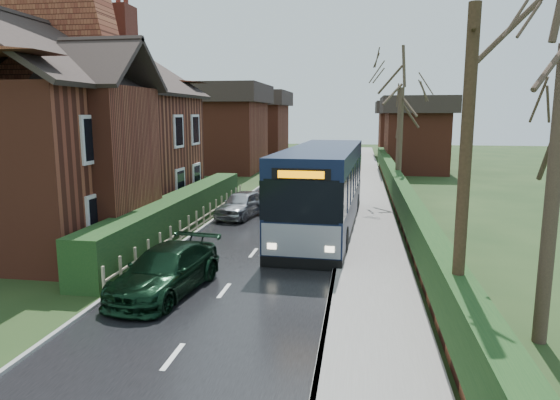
% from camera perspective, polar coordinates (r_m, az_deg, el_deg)
% --- Properties ---
extents(ground, '(140.00, 140.00, 0.00)m').
position_cam_1_polar(ground, '(16.48, -4.54, -7.99)').
color(ground, '#2E411B').
rests_on(ground, ground).
extents(road, '(6.00, 100.00, 0.02)m').
position_cam_1_polar(road, '(26.00, 0.64, -1.32)').
color(road, black).
rests_on(road, ground).
extents(pavement, '(2.50, 100.00, 0.14)m').
position_cam_1_polar(pavement, '(25.73, 10.05, -1.46)').
color(pavement, slate).
rests_on(pavement, ground).
extents(kerb_right, '(0.12, 100.00, 0.14)m').
position_cam_1_polar(kerb_right, '(25.73, 7.37, -1.39)').
color(kerb_right, gray).
rests_on(kerb_right, ground).
extents(kerb_left, '(0.12, 100.00, 0.10)m').
position_cam_1_polar(kerb_left, '(26.61, -5.87, -1.03)').
color(kerb_left, gray).
rests_on(kerb_left, ground).
extents(front_hedge, '(1.20, 16.00, 1.60)m').
position_cam_1_polar(front_hedge, '(22.04, -11.39, -1.45)').
color(front_hedge, black).
rests_on(front_hedge, ground).
extents(picket_fence, '(0.10, 16.00, 0.90)m').
position_cam_1_polar(picket_fence, '(21.87, -9.51, -2.42)').
color(picket_fence, '#958B65').
rests_on(picket_fence, ground).
extents(right_wall_hedge, '(0.60, 50.00, 1.80)m').
position_cam_1_polar(right_wall_hedge, '(25.64, 13.57, 0.54)').
color(right_wall_hedge, maroon).
rests_on(right_wall_hedge, ground).
extents(brick_house, '(9.30, 14.60, 10.30)m').
position_cam_1_polar(brick_house, '(23.60, -23.05, 7.45)').
color(brick_house, maroon).
rests_on(brick_house, ground).
extents(bus, '(3.27, 12.06, 3.63)m').
position_cam_1_polar(bus, '(21.76, 4.91, 1.24)').
color(bus, black).
rests_on(bus, ground).
extents(car_silver, '(2.27, 4.02, 1.29)m').
position_cam_1_polar(car_silver, '(24.65, -4.37, -0.46)').
color(car_silver, '#ADAEB2').
rests_on(car_silver, ground).
extents(car_green, '(2.38, 4.67, 1.30)m').
position_cam_1_polar(car_green, '(14.62, -12.94, -7.88)').
color(car_green, black).
rests_on(car_green, ground).
extents(car_distant, '(2.23, 4.12, 1.29)m').
position_cam_1_polar(car_distant, '(58.41, 7.39, 5.42)').
color(car_distant, black).
rests_on(car_distant, ground).
extents(bus_stop_sign, '(0.10, 0.45, 3.00)m').
position_cam_1_polar(bus_stop_sign, '(21.46, 7.54, 1.55)').
color(bus_stop_sign, slate).
rests_on(bus_stop_sign, ground).
extents(telegraph_pole, '(0.26, 0.91, 7.09)m').
position_cam_1_polar(telegraph_pole, '(10.54, 20.24, 1.36)').
color(telegraph_pole, black).
rests_on(telegraph_pole, ground).
extents(tree_right_far, '(4.83, 4.83, 9.32)m').
position_cam_1_polar(tree_right_far, '(29.97, 13.76, 13.24)').
color(tree_right_far, '#3C3023').
rests_on(tree_right_far, ground).
extents(tree_house_side, '(4.65, 4.65, 10.57)m').
position_cam_1_polar(tree_house_side, '(32.27, -21.45, 14.25)').
color(tree_house_side, '#3D3024').
rests_on(tree_house_side, ground).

